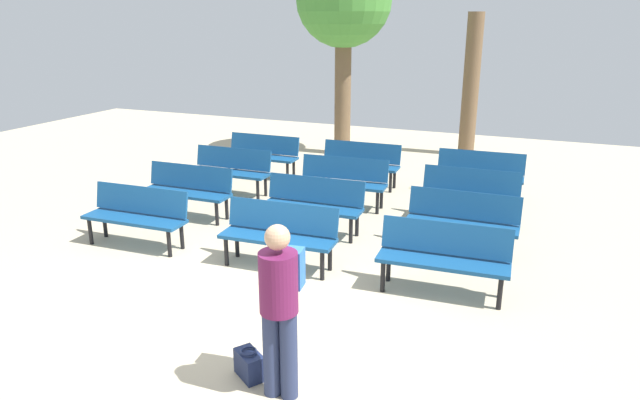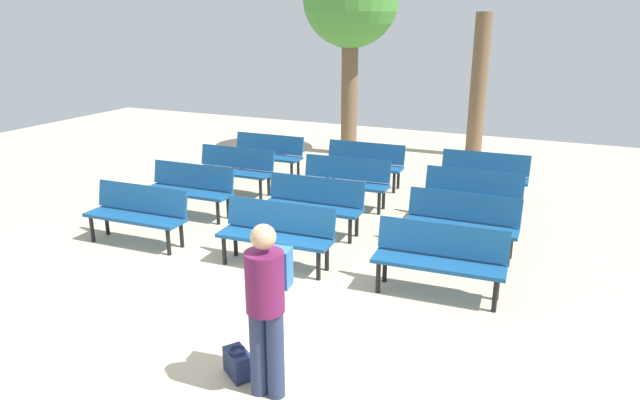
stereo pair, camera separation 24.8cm
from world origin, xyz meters
The scene contains 17 objects.
ground_plane centered at (0.00, 0.00, 0.00)m, with size 24.00×24.00×0.00m, color #BCAD8E.
bench_r0_c0 centered at (-2.34, 1.48, 0.50)m, with size 1.62×0.54×0.87m.
bench_r0_c1 centered at (-0.03, 1.60, 0.50)m, with size 1.62×0.57×0.87m.
bench_r0_c2 centered at (2.19, 1.66, 0.50)m, with size 1.62×0.57×0.87m.
bench_r1_c0 centered at (-2.40, 2.86, 0.50)m, with size 1.61×0.52×0.87m.
bench_r1_c1 centered at (-0.11, 2.96, 0.50)m, with size 1.62×0.54×0.87m.
bench_r1_c2 centered at (2.18, 3.07, 0.50)m, with size 1.61×0.50×0.87m.
bench_r2_c0 centered at (-2.42, 4.30, 0.50)m, with size 1.61×0.51×0.87m.
bench_r2_c1 centered at (-0.15, 4.39, 0.50)m, with size 1.63×0.58×0.87m.
bench_r2_c2 centered at (2.09, 4.45, 0.50)m, with size 1.61×0.51×0.87m.
bench_r3_c0 centered at (-2.46, 5.67, 0.50)m, with size 1.61×0.51×0.87m.
bench_r3_c1 centered at (-0.28, 5.75, 0.50)m, with size 1.61×0.52×0.87m.
bench_r3_c2 centered at (2.06, 5.85, 0.50)m, with size 1.62×0.54×0.87m.
tree_0 centered at (-1.61, 8.32, 3.60)m, with size 2.25×2.25×4.81m.
tree_1 centered at (1.29, 9.38, 1.70)m, with size 0.39×0.39×3.40m.
visitor_with_backpack centered at (1.23, -0.92, 0.94)m, with size 0.38×0.56×1.65m.
handbag centered at (0.84, -0.83, 0.13)m, with size 0.37×0.33×0.29m.
Camera 1 is at (3.26, -4.92, 3.29)m, focal length 32.18 mm.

